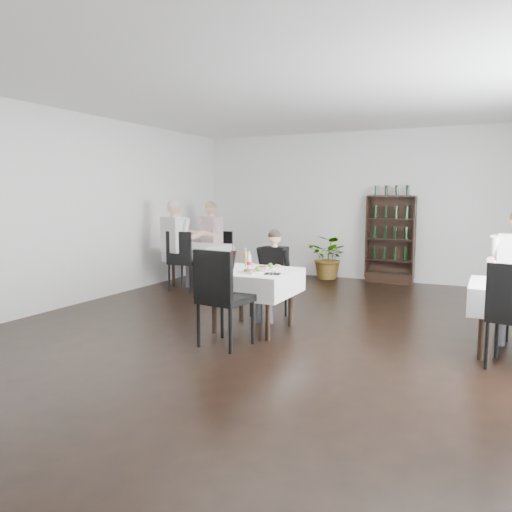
{
  "coord_description": "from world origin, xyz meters",
  "views": [
    {
      "loc": [
        2.42,
        -5.62,
        1.71
      ],
      "look_at": [
        -0.36,
        0.2,
        0.93
      ],
      "focal_mm": 35.0,
      "sensor_mm": 36.0,
      "label": 1
    }
  ],
  "objects_px": {
    "potted_tree": "(329,257)",
    "diner_main": "(272,268)",
    "wine_shelf": "(390,240)",
    "main_table": "(253,282)"
  },
  "relations": [
    {
      "from": "potted_tree",
      "to": "diner_main",
      "type": "distance_m",
      "value": 3.6
    },
    {
      "from": "wine_shelf",
      "to": "diner_main",
      "type": "bearing_deg",
      "value": -103.81
    },
    {
      "from": "main_table",
      "to": "potted_tree",
      "type": "height_order",
      "value": "potted_tree"
    },
    {
      "from": "main_table",
      "to": "potted_tree",
      "type": "bearing_deg",
      "value": 94.03
    },
    {
      "from": "main_table",
      "to": "wine_shelf",
      "type": "bearing_deg",
      "value": 78.22
    },
    {
      "from": "diner_main",
      "to": "potted_tree",
      "type": "bearing_deg",
      "value": 94.6
    },
    {
      "from": "potted_tree",
      "to": "diner_main",
      "type": "relative_size",
      "value": 0.73
    },
    {
      "from": "wine_shelf",
      "to": "main_table",
      "type": "relative_size",
      "value": 1.7
    },
    {
      "from": "main_table",
      "to": "diner_main",
      "type": "distance_m",
      "value": 0.63
    },
    {
      "from": "main_table",
      "to": "diner_main",
      "type": "height_order",
      "value": "diner_main"
    }
  ]
}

